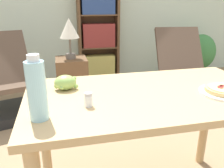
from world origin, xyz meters
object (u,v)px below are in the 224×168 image
Objects in this scene: drink_bottle at (37,90)px; bookshelf at (98,34)px; side_table at (72,84)px; lounge_chair_near at (7,91)px; table_lamp at (69,30)px; lounge_chair_far at (181,79)px; grape_bunch at (65,83)px; salt_shaker at (88,100)px; potted_plant_floor at (200,54)px; pizza_on_plate at (224,91)px.

drink_bottle is 2.83m from bookshelf.
bookshelf is 2.51× the size of side_table.
side_table is (0.70, 0.03, 0.01)m from lounge_chair_near.
lounge_chair_far is at bearing -3.63° from table_lamp.
drink_bottle reaches higher than lounge_chair_far.
table_lamp is (0.70, 0.03, 0.62)m from lounge_chair_near.
grape_bunch is 0.14× the size of lounge_chair_far.
lounge_chair_near reaches higher than side_table.
drink_bottle is 4.05× the size of salt_shaker.
grape_bunch is at bearing -129.21° from lounge_chair_far.
grape_bunch is 0.14× the size of lounge_chair_near.
lounge_chair_far is 1.33m from side_table.
lounge_chair_near reaches higher than grape_bunch.
table_lamp reaches higher than drink_bottle.
grape_bunch is 1.56m from lounge_chair_near.
table_lamp is at bearing 82.55° from drink_bottle.
salt_shaker is 0.04× the size of bookshelf.
drink_bottle is 1.80m from side_table.
bookshelf is at bearing 76.21° from grape_bunch.
salt_shaker is 1.69m from side_table.
lounge_chair_near is at bearing -177.33° from side_table.
lounge_chair_far is 1.14m from potted_plant_floor.
lounge_chair_near is at bearing -177.33° from table_lamp.
lounge_chair_far is at bearing 67.33° from pizza_on_plate.
lounge_chair_far is 2.04× the size of table_lamp.
pizza_on_plate is 0.57× the size of table_lamp.
lounge_chair_far is 0.59× the size of bookshelf.
drink_bottle is 0.44× the size of side_table.
potted_plant_floor is at bearing 44.06° from grape_bunch.
bookshelf is at bearing 64.84° from side_table.
lounge_chair_far is 1.47× the size of side_table.
drink_bottle is 2.31m from lounge_chair_far.
lounge_chair_near is 2.06× the size of table_lamp.
drink_bottle reaches higher than side_table.
salt_shaker is 0.07× the size of lounge_chair_far.
lounge_chair_far is 1.26× the size of potted_plant_floor.
potted_plant_floor is (2.32, 2.45, -0.49)m from drink_bottle.
grape_bunch is at bearing 110.98° from salt_shaker.
salt_shaker is 3.20m from potted_plant_floor.
lounge_chair_near is 2.03m from lounge_chair_far.
side_table is (-0.49, -1.04, -0.41)m from bookshelf.
bookshelf is at bearing 94.25° from pizza_on_plate.
grape_bunch is 1.93× the size of salt_shaker.
salt_shaker is 0.15× the size of table_lamp.
grape_bunch is at bearing -82.64° from lounge_chair_near.
pizza_on_plate is at bearing 0.09° from salt_shaker.
side_table is (-1.33, 0.08, 0.01)m from lounge_chair_far.
bookshelf is at bearing 75.43° from drink_bottle.
drink_bottle is 0.24m from salt_shaker.
bookshelf reaches higher than salt_shaker.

